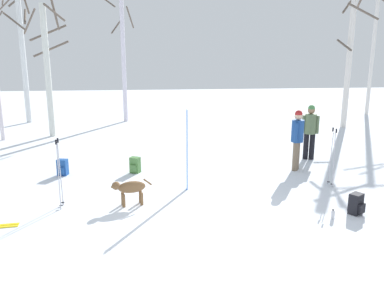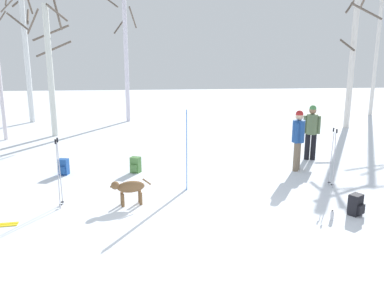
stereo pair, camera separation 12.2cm
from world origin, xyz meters
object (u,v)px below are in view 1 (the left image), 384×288
(dog, at_px, (130,188))
(water_bottle_0, at_px, (333,214))
(birch_tree_1, at_px, (23,55))
(backpack_1, at_px, (356,204))
(birch_tree_3, at_px, (47,65))
(ski_pair_planted_0, at_px, (187,151))
(backpack_2, at_px, (63,168))
(ski_poles_0, at_px, (59,171))
(birch_tree_4, at_px, (123,45))
(person_1, at_px, (297,136))
(person_0, at_px, (310,129))
(birch_tree_5, at_px, (350,53))
(birch_tree_6, at_px, (374,41))
(ski_poles_1, at_px, (333,155))
(backpack_0, at_px, (135,165))

(dog, relative_size, water_bottle_0, 4.17)
(birch_tree_1, bearing_deg, backpack_1, -50.80)
(birch_tree_3, bearing_deg, birch_tree_1, 119.07)
(ski_pair_planted_0, distance_m, backpack_2, 3.68)
(water_bottle_0, bearing_deg, ski_pair_planted_0, 143.16)
(water_bottle_0, relative_size, birch_tree_3, 0.04)
(ski_poles_0, height_order, birch_tree_1, birch_tree_1)
(water_bottle_0, relative_size, birch_tree_4, 0.03)
(person_1, xyz_separation_m, water_bottle_0, (-0.52, -3.36, -0.88))
(person_0, xyz_separation_m, birch_tree_4, (-6.13, 7.85, 2.68))
(backpack_2, height_order, birch_tree_5, birch_tree_5)
(person_0, height_order, birch_tree_3, birch_tree_3)
(birch_tree_6, bearing_deg, birch_tree_1, -178.30)
(person_1, bearing_deg, birch_tree_1, 137.53)
(backpack_1, relative_size, birch_tree_5, 0.07)
(ski_poles_0, height_order, backpack_2, ski_poles_0)
(water_bottle_0, relative_size, birch_tree_5, 0.03)
(ski_poles_1, height_order, backpack_0, ski_poles_1)
(ski_pair_planted_0, relative_size, birch_tree_4, 0.28)
(ski_poles_0, relative_size, birch_tree_5, 0.24)
(ski_poles_0, bearing_deg, backpack_1, -9.73)
(ski_poles_0, relative_size, birch_tree_3, 0.29)
(ski_poles_1, xyz_separation_m, birch_tree_1, (-10.30, 10.54, 2.43))
(ski_pair_planted_0, relative_size, backpack_2, 4.45)
(water_bottle_0, bearing_deg, ski_poles_1, 65.62)
(person_1, height_order, ski_pair_planted_0, ski_pair_planted_0)
(backpack_2, bearing_deg, water_bottle_0, -30.79)
(dog, bearing_deg, ski_pair_planted_0, 32.58)
(birch_tree_1, height_order, birch_tree_6, birch_tree_6)
(backpack_2, bearing_deg, birch_tree_5, 28.10)
(birch_tree_3, height_order, birch_tree_4, birch_tree_4)
(ski_poles_0, relative_size, ski_poles_1, 1.02)
(birch_tree_5, bearing_deg, birch_tree_1, 168.66)
(backpack_0, height_order, birch_tree_3, birch_tree_3)
(backpack_0, distance_m, birch_tree_5, 11.38)
(backpack_1, xyz_separation_m, birch_tree_5, (4.59, 9.34, 3.06))
(backpack_0, distance_m, backpack_1, 5.73)
(person_1, distance_m, birch_tree_3, 9.99)
(birch_tree_3, xyz_separation_m, birch_tree_5, (12.69, 0.51, 0.46))
(ski_poles_0, xyz_separation_m, birch_tree_6, (13.82, 11.75, 3.15))
(ski_poles_1, bearing_deg, person_0, 79.21)
(ski_pair_planted_0, xyz_separation_m, backpack_1, (3.31, -1.86, -0.76))
(water_bottle_0, relative_size, birch_tree_6, 0.03)
(ski_pair_planted_0, height_order, birch_tree_3, birch_tree_3)
(backpack_2, height_order, birch_tree_4, birch_tree_4)
(birch_tree_5, bearing_deg, ski_poles_0, -142.20)
(ski_poles_0, height_order, water_bottle_0, ski_poles_0)
(birch_tree_1, xyz_separation_m, birch_tree_5, (14.60, -2.93, 0.05))
(backpack_2, xyz_separation_m, birch_tree_1, (-3.43, 8.89, 3.01))
(person_0, xyz_separation_m, ski_pair_planted_0, (-4.08, -2.38, -0.01))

